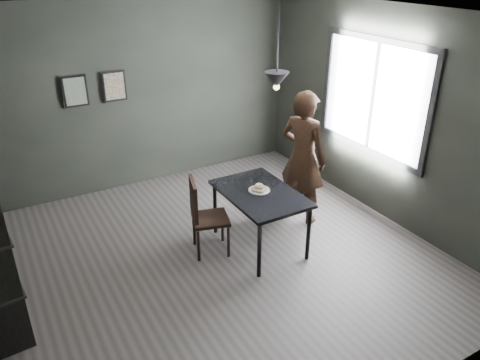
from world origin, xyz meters
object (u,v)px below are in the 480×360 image
wood_chair (203,212)px  woman (303,158)px  cafe_table (260,198)px  pendant_lamp (277,80)px  white_plate (259,191)px

wood_chair → woman: bearing=19.4°
cafe_table → pendant_lamp: pendant_lamp is taller
woman → wood_chair: 1.55m
cafe_table → white_plate: bearing=85.7°
woman → pendant_lamp: size_ratio=2.10×
cafe_table → woman: 0.92m
cafe_table → wood_chair: (-0.66, 0.22, -0.12)m
pendant_lamp → white_plate: bearing=-163.4°
cafe_table → white_plate: size_ratio=5.22×
pendant_lamp → woman: bearing=18.2°
cafe_table → woman: woman is taller
white_plate → woman: bearing=17.7°
white_plate → cafe_table: bearing=-94.3°
pendant_lamp → cafe_table: bearing=-158.2°
white_plate → woman: 0.89m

